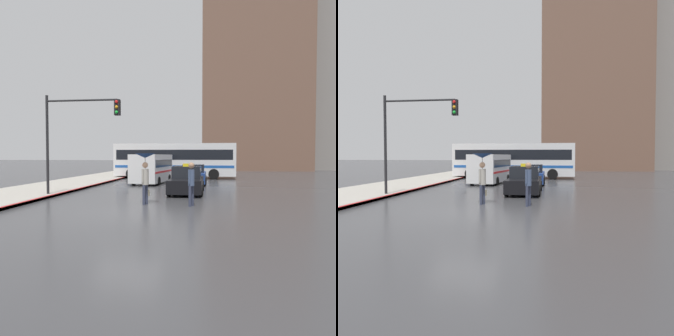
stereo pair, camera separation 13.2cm
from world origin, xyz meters
TOP-DOWN VIEW (x-y plane):
  - ground_plane at (0.00, 0.00)m, footprint 300.00×300.00m
  - taxi at (1.74, 6.83)m, footprint 1.91×4.73m
  - sedan_red at (1.82, 12.65)m, footprint 1.91×4.13m
  - ambulance_van at (-1.42, 13.05)m, footprint 2.59×5.42m
  - city_bus at (-0.31, 19.13)m, footprint 11.38×2.74m
  - pedestrian_with_umbrella at (0.25, 2.12)m, footprint 0.91×0.91m
  - pedestrian_man at (2.28, 1.87)m, footprint 0.36×0.40m
  - traffic_light at (-3.79, 4.32)m, footprint 4.01×0.38m
  - building_tower_near at (9.52, 41.29)m, footprint 15.28×13.28m
  - building_tower_far at (21.49, 41.76)m, footprint 15.66×8.09m

SIDE VIEW (x-z plane):
  - ground_plane at x=0.00m, z-range 0.00..0.00m
  - sedan_red at x=1.82m, z-range -0.07..1.42m
  - taxi at x=1.74m, z-range -0.16..1.54m
  - pedestrian_man at x=2.28m, z-range 0.17..2.03m
  - ambulance_van at x=-1.42m, z-range 0.13..2.37m
  - pedestrian_with_umbrella at x=0.25m, z-range 0.59..2.84m
  - city_bus at x=-0.31m, z-range 0.18..3.48m
  - traffic_light at x=-3.79m, z-range 1.08..6.38m
  - building_tower_near at x=9.52m, z-range 0.00..31.20m
  - building_tower_far at x=21.49m, z-range 0.00..33.55m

